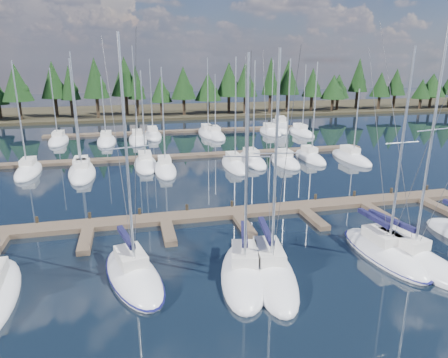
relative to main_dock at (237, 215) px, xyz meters
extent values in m
plane|color=black|center=(0.00, 12.64, -0.20)|extent=(260.00, 260.00, 0.00)
cube|color=#2E2819|center=(0.00, 72.64, 0.10)|extent=(220.00, 30.00, 0.60)
cube|color=brown|center=(0.00, 0.64, 0.00)|extent=(44.00, 2.00, 0.40)
cube|color=brown|center=(-12.00, -2.36, 0.00)|extent=(0.90, 4.00, 0.40)
cube|color=brown|center=(-6.00, -2.36, 0.00)|extent=(0.90, 4.00, 0.40)
cube|color=brown|center=(0.00, -2.36, 0.00)|extent=(0.90, 4.00, 0.40)
cube|color=brown|center=(6.00, -2.36, 0.00)|extent=(0.90, 4.00, 0.40)
cube|color=brown|center=(12.00, -2.36, 0.00)|extent=(0.90, 4.00, 0.40)
cube|color=brown|center=(18.00, -2.36, 0.00)|extent=(0.90, 4.00, 0.40)
cylinder|color=black|center=(-16.00, 1.64, 0.25)|extent=(0.26, 0.26, 0.90)
cylinder|color=black|center=(-12.00, 1.64, 0.25)|extent=(0.26, 0.26, 0.90)
cylinder|color=black|center=(-8.00, 1.64, 0.25)|extent=(0.26, 0.26, 0.90)
cylinder|color=black|center=(-4.00, 1.64, 0.25)|extent=(0.26, 0.26, 0.90)
cylinder|color=black|center=(0.00, 1.64, 0.25)|extent=(0.26, 0.26, 0.90)
cylinder|color=black|center=(4.00, 1.64, 0.25)|extent=(0.26, 0.26, 0.90)
cylinder|color=black|center=(8.00, 1.64, 0.25)|extent=(0.26, 0.26, 0.90)
cylinder|color=black|center=(12.00, 1.64, 0.25)|extent=(0.26, 0.26, 0.90)
cylinder|color=black|center=(16.00, 1.64, 0.25)|extent=(0.26, 0.26, 0.90)
cylinder|color=black|center=(20.00, 1.64, 0.25)|extent=(0.26, 0.26, 0.90)
cube|color=brown|center=(0.00, 22.64, 0.00)|extent=(50.00, 1.80, 0.40)
cube|color=brown|center=(0.00, 42.64, 0.00)|extent=(46.00, 1.80, 0.40)
ellipsoid|color=white|center=(-8.70, -8.18, -0.05)|extent=(4.59, 8.30, 1.90)
cube|color=silver|center=(-8.79, -7.80, 1.15)|extent=(2.09, 2.81, 0.70)
cylinder|color=silver|center=(-8.60, -8.56, 7.37)|extent=(0.19, 0.19, 13.16)
cylinder|color=silver|center=(-9.02, -6.88, 1.90)|extent=(0.95, 3.39, 0.12)
cube|color=#121233|center=(-9.02, -6.88, 2.05)|extent=(1.13, 3.29, 0.30)
cylinder|color=silver|center=(-8.60, -8.56, 8.03)|extent=(2.45, 0.67, 0.07)
cylinder|color=#3F3F44|center=(-8.20, -10.20, 7.22)|extent=(0.85, 3.32, 13.46)
cylinder|color=#3F3F44|center=(-9.10, -6.54, 7.22)|extent=(1.04, 4.08, 13.46)
ellipsoid|color=#0D0E44|center=(-8.70, -8.18, 0.02)|extent=(4.78, 8.63, 0.18)
ellipsoid|color=white|center=(-2.07, -9.45, -0.05)|extent=(4.88, 8.80, 1.90)
cube|color=silver|center=(-1.97, -9.04, 1.15)|extent=(2.20, 2.98, 0.70)
cylinder|color=silver|center=(-2.18, -9.85, 6.88)|extent=(0.20, 0.20, 12.17)
cylinder|color=silver|center=(-1.71, -8.07, 1.90)|extent=(1.04, 3.58, 0.12)
cube|color=#121233|center=(-1.71, -8.07, 2.05)|extent=(1.22, 3.48, 0.30)
cylinder|color=silver|center=(-2.18, -9.85, 7.49)|extent=(2.52, 0.72, 0.07)
cylinder|color=#3F3F44|center=(-2.63, -11.59, 6.73)|extent=(0.94, 3.51, 12.48)
cylinder|color=#3F3F44|center=(-1.62, -7.71, 6.73)|extent=(1.15, 4.32, 12.48)
ellipsoid|color=white|center=(-0.45, -9.53, -0.05)|extent=(4.23, 9.83, 1.90)
cube|color=silver|center=(-0.38, -9.06, 1.15)|extent=(2.00, 3.24, 0.70)
cylinder|color=silver|center=(-0.52, -10.00, 7.00)|extent=(0.18, 0.18, 12.40)
cylinder|color=silver|center=(-0.21, -7.93, 1.90)|extent=(0.75, 4.16, 0.12)
cube|color=#121233|center=(-0.21, -7.93, 2.05)|extent=(0.95, 4.00, 0.30)
cylinder|color=silver|center=(-0.52, -10.00, 7.62)|extent=(2.53, 0.45, 0.07)
cylinder|color=#3F3F44|center=(-0.83, -12.02, 6.85)|extent=(0.65, 4.08, 12.71)
cylinder|color=#3F3F44|center=(-0.14, -7.51, 6.85)|extent=(0.79, 5.02, 12.71)
ellipsoid|color=white|center=(7.88, -9.07, -0.05)|extent=(3.18, 8.13, 1.90)
cube|color=silver|center=(7.85, -8.67, 1.15)|extent=(1.64, 2.64, 0.70)
cylinder|color=silver|center=(7.90, -9.47, 7.09)|extent=(0.17, 0.17, 12.58)
cylinder|color=silver|center=(7.79, -7.71, 1.90)|extent=(0.34, 3.51, 0.12)
cube|color=#121233|center=(7.79, -7.71, 2.05)|extent=(0.56, 3.37, 0.30)
cylinder|color=silver|center=(7.90, -9.47, 7.72)|extent=(2.42, 0.22, 0.07)
cylinder|color=#3F3F44|center=(8.01, -11.18, 6.94)|extent=(0.25, 3.45, 12.89)
cylinder|color=#3F3F44|center=(7.77, -7.36, 6.94)|extent=(0.30, 4.25, 12.89)
ellipsoid|color=#0D0E44|center=(7.88, -9.07, 0.02)|extent=(3.31, 8.45, 0.18)
ellipsoid|color=white|center=(9.06, -9.92, -0.05)|extent=(4.81, 9.87, 1.90)
cube|color=silver|center=(8.96, -9.46, 1.15)|extent=(2.19, 3.30, 0.70)
cylinder|color=silver|center=(9.16, -10.38, 7.90)|extent=(0.19, 0.19, 14.21)
cylinder|color=silver|center=(8.73, -8.34, 1.90)|extent=(0.99, 4.10, 0.12)
cube|color=#121233|center=(8.73, -8.34, 2.05)|extent=(1.17, 3.97, 0.30)
cylinder|color=silver|center=(9.16, -10.38, 8.61)|extent=(2.56, 0.61, 0.07)
cylinder|color=#3F3F44|center=(8.64, -7.93, 7.75)|extent=(1.08, 4.95, 14.52)
ellipsoid|color=white|center=(-20.29, 18.98, -0.05)|extent=(2.60, 8.22, 1.90)
cube|color=silver|center=(-20.29, 19.39, 1.15)|extent=(1.43, 2.63, 0.70)
cylinder|color=silver|center=(-20.29, 18.57, 6.68)|extent=(0.16, 0.16, 11.77)
ellipsoid|color=white|center=(-13.94, 16.34, -0.05)|extent=(2.77, 8.28, 1.90)
cube|color=silver|center=(-13.94, 16.75, 1.15)|extent=(1.52, 2.65, 0.70)
cylinder|color=silver|center=(-13.94, 15.93, 7.13)|extent=(0.16, 0.16, 12.67)
ellipsoid|color=white|center=(-14.30, 17.97, -0.05)|extent=(2.76, 8.63, 1.90)
cube|color=silver|center=(-14.30, 18.40, 1.15)|extent=(1.52, 2.76, 0.70)
cylinder|color=silver|center=(-14.30, 17.54, 6.79)|extent=(0.16, 0.16, 12.00)
ellipsoid|color=white|center=(-6.70, 19.09, -0.05)|extent=(2.82, 8.71, 1.90)
cube|color=silver|center=(-6.70, 19.52, 1.15)|extent=(1.55, 2.79, 0.70)
cylinder|color=silver|center=(-6.70, 18.65, 6.13)|extent=(0.16, 0.16, 10.66)
ellipsoid|color=white|center=(-4.54, 16.01, -0.05)|extent=(2.52, 7.99, 1.90)
cube|color=silver|center=(-4.54, 16.41, 1.15)|extent=(1.38, 2.56, 0.70)
cylinder|color=silver|center=(-4.54, 15.61, 6.34)|extent=(0.16, 0.16, 11.08)
ellipsoid|color=white|center=(4.00, 16.03, -0.05)|extent=(2.46, 8.53, 1.90)
cube|color=silver|center=(4.00, 16.46, 1.15)|extent=(1.35, 2.73, 0.70)
cylinder|color=silver|center=(4.00, 15.60, 6.89)|extent=(0.16, 0.16, 12.18)
ellipsoid|color=white|center=(6.88, 17.85, -0.05)|extent=(2.69, 8.65, 1.90)
cube|color=silver|center=(6.88, 18.28, 1.15)|extent=(1.48, 2.77, 0.70)
cylinder|color=silver|center=(6.88, 17.41, 6.69)|extent=(0.16, 0.16, 11.78)
ellipsoid|color=white|center=(10.87, 16.42, -0.05)|extent=(2.81, 7.56, 1.90)
cube|color=silver|center=(10.87, 16.80, 1.15)|extent=(1.55, 2.42, 0.70)
cylinder|color=silver|center=(10.87, 16.04, 6.79)|extent=(0.16, 0.16, 11.98)
ellipsoid|color=white|center=(14.98, 17.66, -0.05)|extent=(2.43, 8.07, 1.90)
cube|color=silver|center=(14.98, 18.07, 1.15)|extent=(1.34, 2.58, 0.70)
cylinder|color=silver|center=(14.98, 17.26, 6.60)|extent=(0.16, 0.16, 11.61)
ellipsoid|color=white|center=(20.23, 16.20, -0.05)|extent=(2.60, 9.08, 1.90)
cube|color=silver|center=(20.23, 16.65, 1.15)|extent=(1.43, 2.91, 0.70)
cylinder|color=silver|center=(20.23, 15.75, 4.97)|extent=(0.16, 0.16, 8.34)
ellipsoid|color=white|center=(-19.76, 38.07, -0.05)|extent=(2.89, 9.17, 1.90)
cube|color=silver|center=(-19.76, 38.53, 1.15)|extent=(1.59, 2.93, 0.70)
cylinder|color=silver|center=(-19.76, 37.61, 6.14)|extent=(0.16, 0.16, 10.69)
ellipsoid|color=white|center=(-12.15, 35.90, -0.05)|extent=(2.92, 9.55, 1.90)
cube|color=silver|center=(-12.15, 36.37, 1.15)|extent=(1.61, 3.06, 0.70)
cylinder|color=silver|center=(-12.15, 35.42, 5.49)|extent=(0.16, 0.16, 9.39)
ellipsoid|color=white|center=(-7.19, 36.00, -0.05)|extent=(2.89, 10.42, 1.90)
cube|color=silver|center=(-7.19, 36.52, 1.15)|extent=(1.59, 3.33, 0.70)
cylinder|color=silver|center=(-7.19, 35.48, 7.75)|extent=(0.16, 0.16, 13.91)
ellipsoid|color=white|center=(-4.51, 39.12, -0.05)|extent=(2.88, 9.35, 1.90)
cube|color=silver|center=(-4.51, 39.59, 1.15)|extent=(1.58, 2.99, 0.70)
cylinder|color=silver|center=(-4.51, 38.65, 6.79)|extent=(0.16, 0.16, 11.99)
ellipsoid|color=white|center=(5.22, 39.31, -0.05)|extent=(2.90, 10.41, 1.90)
cube|color=silver|center=(5.22, 39.83, 1.15)|extent=(1.59, 3.33, 0.70)
cylinder|color=silver|center=(5.22, 38.79, 6.90)|extent=(0.16, 0.16, 12.21)
ellipsoid|color=white|center=(6.08, 37.20, -0.05)|extent=(2.99, 10.15, 1.90)
cube|color=silver|center=(6.08, 37.70, 1.15)|extent=(1.64, 3.25, 0.70)
cylinder|color=silver|center=(6.08, 36.69, 5.60)|extent=(0.16, 0.16, 9.61)
ellipsoid|color=white|center=(16.65, 38.09, -0.05)|extent=(2.99, 8.27, 1.90)
cube|color=silver|center=(16.65, 38.51, 1.15)|extent=(1.64, 2.65, 0.70)
cylinder|color=silver|center=(16.65, 37.68, 6.72)|extent=(0.16, 0.16, 11.84)
ellipsoid|color=white|center=(21.82, 36.04, -0.05)|extent=(2.75, 9.62, 1.90)
cube|color=silver|center=(21.82, 36.52, 1.15)|extent=(1.51, 3.08, 0.70)
cylinder|color=silver|center=(21.82, 35.56, 6.33)|extent=(0.16, 0.16, 11.07)
ellipsoid|color=white|center=(19.25, 40.02, -0.10)|extent=(4.90, 9.41, 1.80)
cube|color=white|center=(19.25, 40.02, 1.09)|extent=(3.28, 5.31, 1.20)
cube|color=silver|center=(19.15, 39.58, 2.09)|extent=(2.30, 3.43, 0.90)
cylinder|color=silver|center=(19.45, 40.90, 2.69)|extent=(0.10, 0.10, 1.60)
cylinder|color=black|center=(-35.66, 66.04, 1.89)|extent=(0.70, 0.70, 2.99)
ellipsoid|color=black|center=(-35.16, 66.04, 4.96)|extent=(2.63, 2.63, 2.63)
cylinder|color=black|center=(-30.83, 62.85, 2.36)|extent=(0.70, 0.70, 3.93)
cone|color=black|center=(-30.83, 62.85, 8.15)|extent=(6.27, 6.27, 7.64)
ellipsoid|color=black|center=(-30.33, 62.85, 6.40)|extent=(3.76, 3.76, 3.76)
cylinder|color=black|center=(-24.04, 65.98, 2.46)|extent=(0.70, 0.70, 4.12)
cone|color=black|center=(-24.04, 65.98, 8.53)|extent=(5.64, 5.64, 8.01)
ellipsoid|color=black|center=(-23.54, 65.98, 6.69)|extent=(3.38, 3.38, 3.38)
cylinder|color=black|center=(-20.63, 65.15, 2.29)|extent=(0.70, 0.70, 3.79)
cone|color=black|center=(-20.63, 65.15, 7.88)|extent=(4.24, 4.24, 7.37)
ellipsoid|color=black|center=(-20.13, 65.15, 6.19)|extent=(2.55, 2.55, 2.55)
cylinder|color=black|center=(-14.85, 61.45, 2.58)|extent=(0.70, 0.70, 4.37)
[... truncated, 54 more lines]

